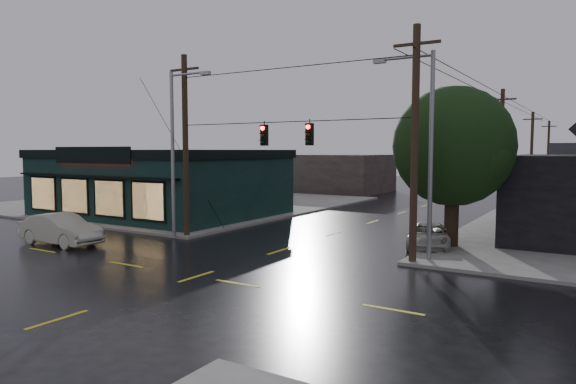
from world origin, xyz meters
The scene contains 15 objects.
ground_plane centered at (0.00, 0.00, 0.00)m, with size 160.00×160.00×0.00m, color black.
sidewalk_nw centered at (-20.00, 20.00, 0.07)m, with size 28.00×28.00×0.15m, color slate.
pizza_shop centered at (-15.00, 12.94, 2.56)m, with size 16.30×12.34×4.90m.
corner_tree centered at (7.00, 11.04, 5.09)m, with size 5.93×5.93×7.93m.
utility_pole_nw centered at (-6.50, 6.50, 0.00)m, with size 2.00×0.32×10.15m, color black, non-canonical shape.
utility_pole_ne centered at (6.50, 6.50, 0.00)m, with size 2.00×0.32×10.15m, color black, non-canonical shape.
utility_pole_far_a centered at (6.50, 28.00, 0.00)m, with size 2.00×0.32×9.65m, color black, non-canonical shape.
utility_pole_far_b centered at (6.50, 48.00, 0.00)m, with size 2.00×0.32×9.15m, color black, non-canonical shape.
utility_pole_far_c centered at (6.50, 68.00, 0.00)m, with size 2.00×0.32×9.15m, color black, non-canonical shape.
span_signal_assembly centered at (0.10, 6.50, 5.70)m, with size 13.00×0.48×1.23m.
streetlight_nw centered at (-6.80, 5.80, 0.00)m, with size 5.40×0.30×9.15m, color gray, non-canonical shape.
streetlight_ne centered at (7.00, 7.20, 0.00)m, with size 5.40×0.30×9.15m, color gray, non-canonical shape.
bg_building_west centered at (-14.00, 40.00, 2.20)m, with size 12.00×10.00×4.40m, color #312623.
sedan_cream centered at (-10.62, 1.46, 0.81)m, with size 1.71×4.91×1.62m, color #B2B39D.
suv_silver centered at (6.00, 10.61, 0.62)m, with size 2.05×4.45×1.24m, color #B1B1A3.
Camera 1 is at (13.34, -14.89, 4.92)m, focal length 32.00 mm.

